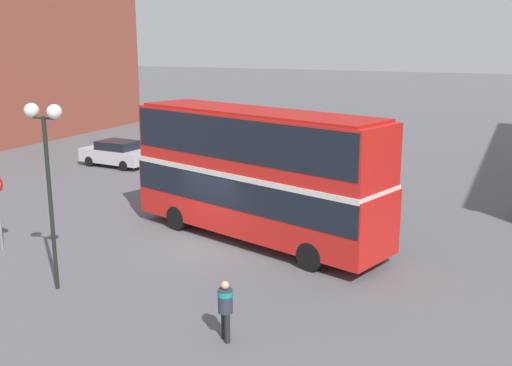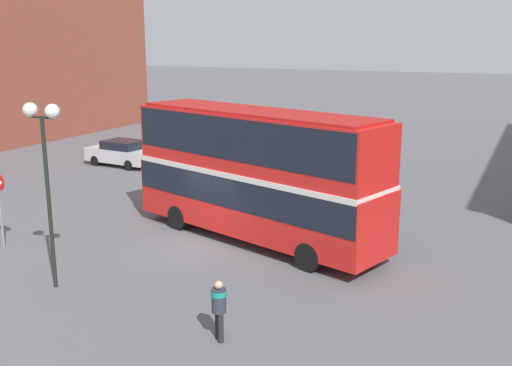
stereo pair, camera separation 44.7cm
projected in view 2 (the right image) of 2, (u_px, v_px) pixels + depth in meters
The scene contains 5 objects.
ground_plane at pixel (199, 246), 21.83m from camera, with size 240.00×240.00×0.00m, color #5B5B60.
double_decker_bus at pixel (256, 168), 21.89m from camera, with size 10.77×5.48×4.89m.
pedestrian_foreground at pixel (219, 304), 14.83m from camera, with size 0.56×0.56×1.59m.
parked_car_kerb_near at pixel (122, 153), 35.49m from camera, with size 4.36×2.15×1.52m.
street_lamp_twin_globe at pixel (44, 142), 17.23m from camera, with size 1.26×0.42×5.60m.
Camera 2 is at (10.79, -17.75, 7.40)m, focal length 42.00 mm.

